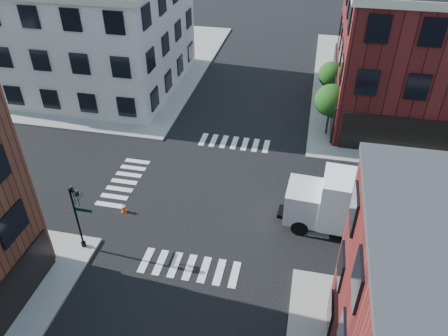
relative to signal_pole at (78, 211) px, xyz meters
name	(u,v)px	position (x,y,z in m)	size (l,w,h in m)	color
ground	(216,194)	(6.72, 6.68, -2.86)	(120.00, 120.00, 0.00)	black
sidewalk_nw	(82,61)	(-14.28, 27.68, -2.78)	(30.00, 30.00, 0.15)	gray
building_nw	(67,29)	(-12.28, 22.68, 2.64)	(22.00, 16.00, 11.00)	#B8B3A8
tree_near	(331,102)	(14.28, 16.65, 0.30)	(2.69, 2.69, 4.49)	black
tree_far	(332,76)	(14.28, 22.65, 0.02)	(2.43, 2.43, 4.07)	black
signal_pole	(78,211)	(0.00, 0.00, 0.00)	(1.29, 1.24, 4.60)	black
box_truck	(361,206)	(16.35, 4.82, -0.74)	(9.14, 3.23, 4.08)	white
traffic_cone	(124,208)	(1.02, 3.53, -2.53)	(0.47, 0.47, 0.69)	#DC4609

